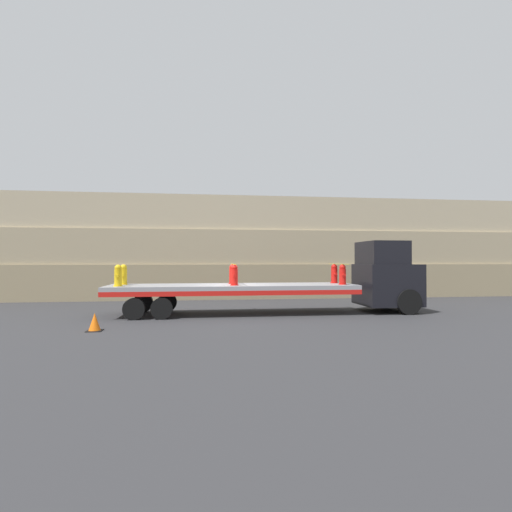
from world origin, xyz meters
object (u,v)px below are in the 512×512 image
(flatbed_trailer, at_px, (222,290))
(truck_cab, at_px, (388,277))
(fire_hydrant_yellow_far_0, at_px, (124,275))
(fire_hydrant_red_far_1, at_px, (232,274))
(fire_hydrant_red_near_2, at_px, (343,275))
(fire_hydrant_red_far_2, at_px, (334,274))
(fire_hydrant_yellow_near_0, at_px, (118,276))
(fire_hydrant_red_near_1, at_px, (234,275))
(traffic_cone, at_px, (95,322))

(flatbed_trailer, bearing_deg, truck_cab, 0.00)
(fire_hydrant_yellow_far_0, bearing_deg, fire_hydrant_red_far_1, 0.00)
(fire_hydrant_red_far_1, distance_m, fire_hydrant_red_near_2, 4.93)
(fire_hydrant_red_far_1, relative_size, fire_hydrant_red_far_2, 1.00)
(fire_hydrant_yellow_near_0, xyz_separation_m, fire_hydrant_red_near_1, (4.80, 0.00, 0.00))
(fire_hydrant_red_far_2, bearing_deg, truck_cab, -13.38)
(flatbed_trailer, relative_size, fire_hydrant_red_far_2, 12.07)
(fire_hydrant_yellow_near_0, bearing_deg, fire_hydrant_yellow_far_0, 90.00)
(truck_cab, bearing_deg, fire_hydrant_yellow_far_0, 177.29)
(truck_cab, relative_size, fire_hydrant_yellow_far_0, 3.62)
(truck_cab, distance_m, fire_hydrant_red_far_2, 2.45)
(truck_cab, height_order, traffic_cone, truck_cab)
(fire_hydrant_yellow_far_0, bearing_deg, fire_hydrant_yellow_near_0, -90.00)
(fire_hydrant_red_far_2, bearing_deg, fire_hydrant_yellow_far_0, 180.00)
(truck_cab, relative_size, fire_hydrant_red_far_2, 3.62)
(fire_hydrant_red_near_1, distance_m, fire_hydrant_red_far_2, 4.93)
(fire_hydrant_yellow_near_0, distance_m, fire_hydrant_red_far_1, 4.93)
(fire_hydrant_yellow_near_0, height_order, fire_hydrant_red_far_1, same)
(fire_hydrant_yellow_far_0, xyz_separation_m, fire_hydrant_red_near_1, (4.80, -1.13, 0.00))
(fire_hydrant_yellow_far_0, bearing_deg, fire_hydrant_red_near_1, -13.30)
(fire_hydrant_yellow_near_0, distance_m, traffic_cone, 3.37)
(truck_cab, relative_size, flatbed_trailer, 0.30)
(fire_hydrant_yellow_near_0, distance_m, fire_hydrant_yellow_far_0, 1.13)
(flatbed_trailer, distance_m, fire_hydrant_red_far_2, 5.37)
(flatbed_trailer, height_order, traffic_cone, flatbed_trailer)
(fire_hydrant_red_near_2, bearing_deg, traffic_cone, -162.58)
(fire_hydrant_red_near_2, bearing_deg, fire_hydrant_yellow_near_0, 180.00)
(fire_hydrant_red_near_2, relative_size, traffic_cone, 1.48)
(flatbed_trailer, distance_m, fire_hydrant_red_near_2, 5.37)
(fire_hydrant_red_near_1, bearing_deg, traffic_cone, -148.20)
(fire_hydrant_yellow_near_0, relative_size, fire_hydrant_red_near_1, 1.00)
(fire_hydrant_red_near_2, bearing_deg, fire_hydrant_red_far_2, 90.00)
(flatbed_trailer, xyz_separation_m, fire_hydrant_red_near_2, (5.30, -0.57, 0.65))
(truck_cab, xyz_separation_m, fire_hydrant_red_far_1, (-7.18, 0.57, 0.14))
(fire_hydrant_red_near_1, height_order, fire_hydrant_red_far_1, same)
(fire_hydrant_yellow_near_0, relative_size, fire_hydrant_red_far_1, 1.00)
(traffic_cone, bearing_deg, fire_hydrant_yellow_near_0, 87.74)
(flatbed_trailer, distance_m, traffic_cone, 5.75)
(fire_hydrant_red_far_1, height_order, traffic_cone, fire_hydrant_red_far_1)
(fire_hydrant_red_near_1, bearing_deg, fire_hydrant_red_near_2, 0.00)
(fire_hydrant_yellow_near_0, height_order, fire_hydrant_red_far_2, same)
(truck_cab, distance_m, fire_hydrant_yellow_near_0, 11.99)
(truck_cab, height_order, fire_hydrant_yellow_far_0, truck_cab)
(fire_hydrant_red_far_2, bearing_deg, fire_hydrant_red_far_1, 180.00)
(truck_cab, xyz_separation_m, fire_hydrant_red_near_2, (-2.38, -0.57, 0.14))
(flatbed_trailer, height_order, fire_hydrant_yellow_far_0, fire_hydrant_yellow_far_0)
(fire_hydrant_red_near_1, xyz_separation_m, fire_hydrant_red_far_1, (0.00, 1.13, 0.00))
(fire_hydrant_yellow_far_0, xyz_separation_m, fire_hydrant_red_near_2, (9.59, -1.13, 0.00))
(truck_cab, bearing_deg, fire_hydrant_red_near_1, -175.49)
(truck_cab, relative_size, traffic_cone, 5.36)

